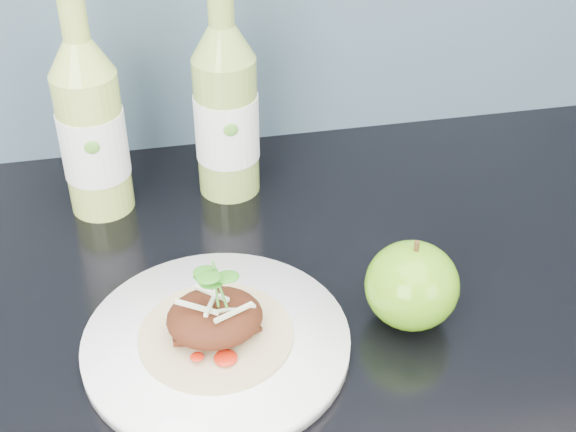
# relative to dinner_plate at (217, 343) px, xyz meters

# --- Properties ---
(dinner_plate) EXTENTS (0.25, 0.25, 0.02)m
(dinner_plate) POSITION_rel_dinner_plate_xyz_m (0.00, 0.00, 0.00)
(dinner_plate) COLOR white
(dinner_plate) RESTS_ON kitchen_counter
(pork_taco) EXTENTS (0.14, 0.14, 0.10)m
(pork_taco) POSITION_rel_dinner_plate_xyz_m (0.00, 0.00, 0.04)
(pork_taco) COLOR tan
(pork_taco) RESTS_ON dinner_plate
(green_apple) EXTENTS (0.09, 0.09, 0.09)m
(green_apple) POSITION_rel_dinner_plate_xyz_m (0.19, 0.00, 0.03)
(green_apple) COLOR #4C8C0F
(green_apple) RESTS_ON kitchen_counter
(cider_bottle_left) EXTENTS (0.09, 0.09, 0.27)m
(cider_bottle_left) POSITION_rel_dinner_plate_xyz_m (-0.10, 0.26, 0.10)
(cider_bottle_left) COLOR #ABC351
(cider_bottle_left) RESTS_ON kitchen_counter
(cider_bottle_right) EXTENTS (0.09, 0.09, 0.27)m
(cider_bottle_right) POSITION_rel_dinner_plate_xyz_m (0.05, 0.27, 0.10)
(cider_bottle_right) COLOR #8CA946
(cider_bottle_right) RESTS_ON kitchen_counter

